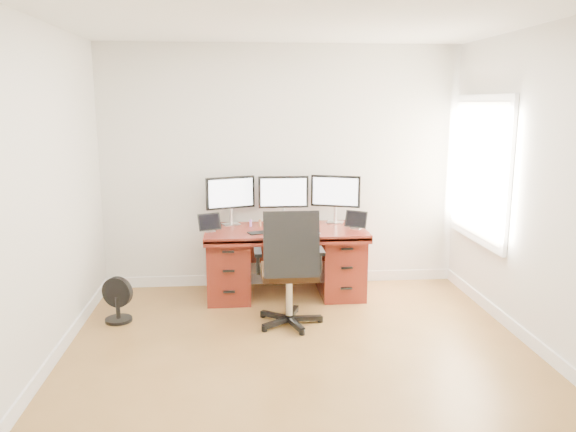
{
  "coord_description": "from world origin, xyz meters",
  "views": [
    {
      "loc": [
        -0.49,
        -4.0,
        2.07
      ],
      "look_at": [
        0.0,
        1.5,
        0.95
      ],
      "focal_mm": 35.0,
      "sensor_mm": 36.0,
      "label": 1
    }
  ],
  "objects": [
    {
      "name": "tablet_left",
      "position": [
        -0.8,
        1.75,
        0.84
      ],
      "size": [
        0.25,
        0.15,
        0.19
      ],
      "rotation": [
        0.0,
        0.0,
        0.4
      ],
      "color": "silver",
      "rests_on": "desk"
    },
    {
      "name": "back_wall",
      "position": [
        0.0,
        2.25,
        1.35
      ],
      "size": [
        4.0,
        0.1,
        2.7
      ],
      "primitive_type": "cube",
      "color": "silver",
      "rests_on": "ground"
    },
    {
      "name": "figurine_purple",
      "position": [
        -0.37,
        1.95,
        0.79
      ],
      "size": [
        0.03,
        0.03,
        0.08
      ],
      "color": "#A466CC",
      "rests_on": "desk"
    },
    {
      "name": "monitor_right",
      "position": [
        0.58,
        2.07,
        1.09
      ],
      "size": [
        0.53,
        0.22,
        0.53
      ],
      "rotation": [
        0.0,
        0.0,
        -0.35
      ],
      "color": "silver",
      "rests_on": "desk"
    },
    {
      "name": "trackpad",
      "position": [
        0.27,
        1.59,
        0.76
      ],
      "size": [
        0.14,
        0.14,
        0.01
      ],
      "primitive_type": "cube",
      "rotation": [
        0.0,
        0.0,
        0.12
      ],
      "color": "silver",
      "rests_on": "desk"
    },
    {
      "name": "keyboard",
      "position": [
        0.05,
        1.63,
        0.76
      ],
      "size": [
        0.3,
        0.22,
        0.01
      ],
      "primitive_type": "cube",
      "rotation": [
        0.0,
        0.0,
        0.43
      ],
      "color": "silver",
      "rests_on": "desk"
    },
    {
      "name": "tablet_right",
      "position": [
        0.75,
        1.75,
        0.84
      ],
      "size": [
        0.24,
        0.19,
        0.19
      ],
      "rotation": [
        0.0,
        0.0,
        -0.57
      ],
      "color": "silver",
      "rests_on": "desk"
    },
    {
      "name": "figurine_yellow",
      "position": [
        -0.15,
        1.95,
        0.79
      ],
      "size": [
        0.03,
        0.03,
        0.08
      ],
      "color": "#D1B95E",
      "rests_on": "desk"
    },
    {
      "name": "figurine_brown",
      "position": [
        -0.27,
        1.95,
        0.79
      ],
      "size": [
        0.03,
        0.03,
        0.08
      ],
      "color": "brown",
      "rests_on": "desk"
    },
    {
      "name": "ground",
      "position": [
        0.0,
        0.0,
        0.0
      ],
      "size": [
        4.5,
        4.5,
        0.0
      ],
      "primitive_type": "plane",
      "color": "olive",
      "rests_on": "ground"
    },
    {
      "name": "floor_fan",
      "position": [
        -1.66,
        1.22,
        0.21
      ],
      "size": [
        0.3,
        0.26,
        0.44
      ],
      "rotation": [
        0.0,
        0.0,
        -0.33
      ],
      "color": "black",
      "rests_on": "ground"
    },
    {
      "name": "right_wall",
      "position": [
        2.0,
        0.11,
        1.35
      ],
      "size": [
        0.1,
        4.5,
        2.7
      ],
      "color": "silver",
      "rests_on": "ground"
    },
    {
      "name": "phone",
      "position": [
        -0.06,
        1.74,
        0.76
      ],
      "size": [
        0.13,
        0.07,
        0.01
      ],
      "primitive_type": "cube",
      "rotation": [
        0.0,
        0.0,
        -0.12
      ],
      "color": "black",
      "rests_on": "desk"
    },
    {
      "name": "office_chair",
      "position": [
        -0.03,
        0.97,
        0.37
      ],
      "size": [
        0.65,
        0.6,
        1.13
      ],
      "rotation": [
        0.0,
        0.0,
        -0.0
      ],
      "color": "black",
      "rests_on": "ground"
    },
    {
      "name": "drawing_tablet",
      "position": [
        -0.29,
        1.62,
        0.76
      ],
      "size": [
        0.24,
        0.19,
        0.01
      ],
      "primitive_type": "cube",
      "rotation": [
        0.0,
        0.0,
        0.33
      ],
      "color": "black",
      "rests_on": "desk"
    },
    {
      "name": "desk",
      "position": [
        0.0,
        1.83,
        0.4
      ],
      "size": [
        1.7,
        0.8,
        0.75
      ],
      "color": "#591911",
      "rests_on": "ground"
    },
    {
      "name": "monitor_center",
      "position": [
        0.0,
        2.07,
        1.09
      ],
      "size": [
        0.55,
        0.14,
        0.53
      ],
      "rotation": [
        0.0,
        0.0,
        0.01
      ],
      "color": "silver",
      "rests_on": "desk"
    },
    {
      "name": "monitor_left",
      "position": [
        -0.58,
        2.07,
        1.09
      ],
      "size": [
        0.53,
        0.22,
        0.53
      ],
      "rotation": [
        0.0,
        0.0,
        0.35
      ],
      "color": "silver",
      "rests_on": "desk"
    },
    {
      "name": "figurine_blue",
      "position": [
        0.14,
        1.95,
        0.79
      ],
      "size": [
        0.03,
        0.03,
        0.08
      ],
      "color": "#6F91F4",
      "rests_on": "desk"
    }
  ]
}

